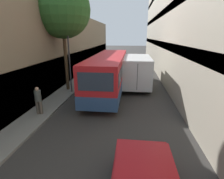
{
  "coord_description": "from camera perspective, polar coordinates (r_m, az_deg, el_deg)",
  "views": [
    {
      "loc": [
        1.17,
        1.42,
        4.81
      ],
      "look_at": [
        -0.03,
        11.7,
        1.6
      ],
      "focal_mm": 28.0,
      "sensor_mm": 36.0,
      "label": 1
    }
  ],
  "objects": [
    {
      "name": "box_truck",
      "position": [
        17.74,
        7.98,
        6.6
      ],
      "size": [
        2.49,
        7.89,
        2.9
      ],
      "color": "silver",
      "rests_on": "ground_plane"
    },
    {
      "name": "sidewalk_left",
      "position": [
        15.49,
        -15.51,
        -1.24
      ],
      "size": [
        1.7,
        60.0,
        0.14
      ],
      "color": "gray",
      "rests_on": "ground_plane"
    },
    {
      "name": "street_lamp",
      "position": [
        14.88,
        -14.44,
        19.16
      ],
      "size": [
        0.36,
        0.8,
        7.82
      ],
      "color": "#38383D",
      "rests_on": "sidewalk_left"
    },
    {
      "name": "pedestrian",
      "position": [
        11.58,
        -22.94,
        -3.05
      ],
      "size": [
        0.4,
        0.38,
        1.73
      ],
      "color": "brown",
      "rests_on": "sidewalk_left"
    },
    {
      "name": "ground_plane",
      "position": [
        14.45,
        1.65,
        -2.21
      ],
      "size": [
        150.0,
        150.0,
        0.0
      ],
      "primitive_type": "plane",
      "color": "#33302D"
    },
    {
      "name": "panel_van",
      "position": [
        27.18,
        0.89,
        9.36
      ],
      "size": [
        1.84,
        4.08,
        1.95
      ],
      "color": "navy",
      "rests_on": "ground_plane"
    },
    {
      "name": "street_tree_left",
      "position": [
        15.9,
        -16.02,
        23.8
      ],
      "size": [
        4.56,
        4.56,
        8.96
      ],
      "color": "#4C3823",
      "rests_on": "sidewalk_left"
    },
    {
      "name": "building_left_shopfront",
      "position": [
        15.68,
        -23.2,
        10.45
      ],
      "size": [
        2.4,
        60.0,
        7.32
      ],
      "color": "#847056",
      "rests_on": "ground_plane"
    },
    {
      "name": "bus",
      "position": [
        15.74,
        -0.99,
        5.75
      ],
      "size": [
        2.59,
        11.7,
        3.16
      ],
      "color": "red",
      "rests_on": "ground_plane"
    }
  ]
}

